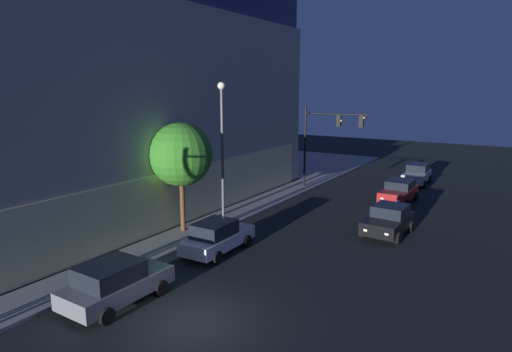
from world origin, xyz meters
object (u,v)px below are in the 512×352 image
Objects in this scene: street_lamp_sidewalk at (222,137)px; car_grey at (115,282)px; modern_building at (72,91)px; car_black at (389,220)px; car_white at (217,237)px; car_red at (399,191)px; car_silver at (417,174)px; sidewalk_tree at (181,155)px; traffic_light_far_corner at (327,132)px.

street_lamp_sidewalk is 1.94× the size of car_grey.
car_black is (3.80, -22.11, -7.12)m from modern_building.
car_white is 15.73m from car_red.
car_silver is at bearing 2.21° from car_red.
sidewalk_tree is 1.43× the size of car_red.
street_lamp_sidewalk is at bearing -25.13° from sidewalk_tree.
modern_building is at bearing 91.14° from street_lamp_sidewalk.
car_silver is (28.42, -5.16, 0.02)m from car_grey.
traffic_light_far_corner reaches higher than car_white.
car_white is at bearing 138.10° from car_black.
modern_building is at bearing 132.02° from car_silver.
car_red is (14.80, -5.32, 0.02)m from car_white.
sidewalk_tree is at bearing 157.55° from car_silver.
car_red is (11.26, -20.84, -7.11)m from modern_building.
car_grey is at bearing -122.71° from modern_building.
car_white is at bearing -112.20° from sidewalk_tree.
car_red is 1.01× the size of car_silver.
street_lamp_sidewalk is 2.04× the size of car_black.
traffic_light_far_corner is (12.30, -14.71, -3.20)m from modern_building.
car_red is (7.46, 1.27, 0.01)m from car_black.
sidewalk_tree is at bearing -99.98° from modern_building.
sidewalk_tree reaches higher than car_red.
car_white is at bearing 160.23° from car_red.
sidewalk_tree is at bearing 23.45° from car_grey.
traffic_light_far_corner reaches higher than sidewalk_tree.
modern_building reaches higher than car_white.
traffic_light_far_corner reaches higher than car_grey.
sidewalk_tree is (-2.12, -12.03, -3.42)m from modern_building.
car_grey is 6.35m from car_white.
modern_building is 6.68× the size of car_white.
car_white is at bearing -1.09° from car_grey.
car_white is (-15.84, -0.81, -3.93)m from traffic_light_far_corner.
street_lamp_sidewalk reaches higher than sidewalk_tree.
street_lamp_sidewalk is 1.93× the size of car_red.
car_grey is 21.84m from car_red.
car_grey is at bearing -178.23° from traffic_light_far_corner.
traffic_light_far_corner is 1.61× the size of car_black.
traffic_light_far_corner is at bearing 41.05° from car_black.
car_red is (21.15, -5.44, -0.00)m from car_grey.
traffic_light_far_corner is 0.79× the size of street_lamp_sidewalk.
street_lamp_sidewalk is 20.22m from car_silver.
car_grey is 1.05× the size of car_black.
car_grey is 0.99× the size of car_white.
car_black reaches higher than car_red.
car_silver is at bearing -43.19° from traffic_light_far_corner.
car_silver is (7.27, 0.28, 0.02)m from car_red.
car_red is (11.00, -7.70, -4.51)m from street_lamp_sidewalk.
modern_building is 6.76× the size of car_grey.
car_white is at bearing -177.08° from traffic_light_far_corner.
car_black is at bearing -41.90° from car_white.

